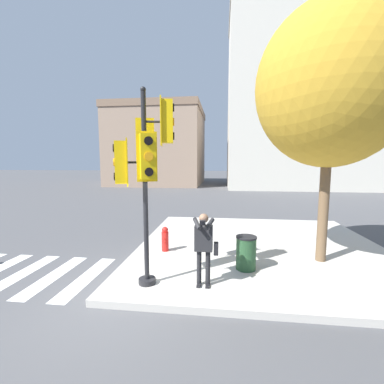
% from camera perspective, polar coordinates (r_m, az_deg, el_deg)
% --- Properties ---
extents(ground_plane, '(160.00, 160.00, 0.00)m').
position_cam_1_polar(ground_plane, '(6.32, -15.86, -21.42)').
color(ground_plane, '#4C4C4F').
extents(sidewalk_corner, '(8.00, 8.00, 0.16)m').
position_cam_1_polar(sidewalk_corner, '(9.17, 14.74, -11.75)').
color(sidewalk_corner, '#BCB7AD').
rests_on(sidewalk_corner, ground_plane).
extents(crosswalk_stripes, '(4.97, 2.55, 0.01)m').
position_cam_1_polar(crosswalk_stripes, '(8.73, -35.88, -14.34)').
color(crosswalk_stripes, silver).
rests_on(crosswalk_stripes, ground_plane).
extents(traffic_signal_pole, '(1.30, 1.28, 4.37)m').
position_cam_1_polar(traffic_signal_pole, '(5.71, -10.32, 7.50)').
color(traffic_signal_pole, black).
rests_on(traffic_signal_pole, sidewalk_corner).
extents(person_photographer, '(0.58, 0.54, 1.65)m').
position_cam_1_polar(person_photographer, '(5.84, 2.74, -11.28)').
color(person_photographer, black).
rests_on(person_photographer, sidewalk_corner).
extents(street_tree, '(3.89, 3.89, 6.91)m').
position_cam_1_polar(street_tree, '(8.16, 28.48, 19.93)').
color(street_tree, brown).
rests_on(street_tree, sidewalk_corner).
extents(fire_hydrant, '(0.22, 0.28, 0.77)m').
position_cam_1_polar(fire_hydrant, '(8.21, -6.00, -10.35)').
color(fire_hydrant, red).
rests_on(fire_hydrant, sidewalk_corner).
extents(trash_bin, '(0.54, 0.54, 0.88)m').
position_cam_1_polar(trash_bin, '(6.99, 11.92, -13.06)').
color(trash_bin, '#234728').
rests_on(trash_bin, sidewalk_corner).
extents(building_left, '(11.49, 11.71, 9.94)m').
position_cam_1_polar(building_left, '(35.20, -7.23, 9.98)').
color(building_left, gray).
rests_on(building_left, ground_plane).
extents(building_right, '(17.18, 10.24, 20.00)m').
position_cam_1_polar(building_right, '(33.40, 23.72, 18.38)').
color(building_right, beige).
rests_on(building_right, ground_plane).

